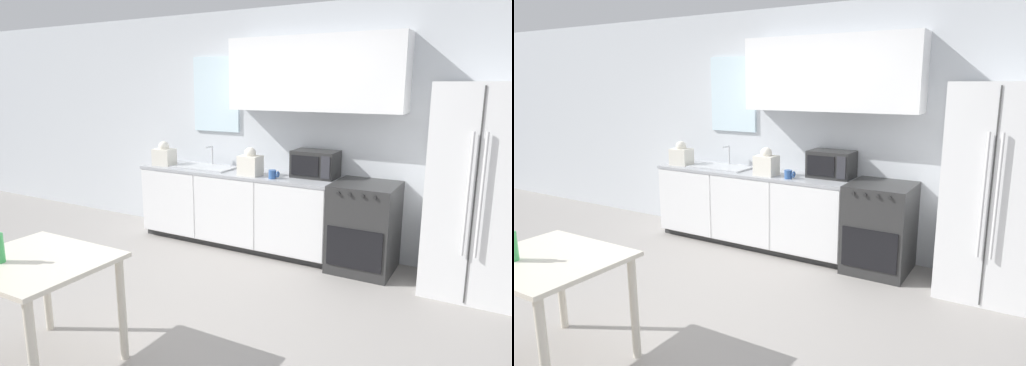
% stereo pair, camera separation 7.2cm
% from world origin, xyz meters
% --- Properties ---
extents(ground_plane, '(12.00, 12.00, 0.00)m').
position_xyz_m(ground_plane, '(0.00, 0.00, 0.00)').
color(ground_plane, gray).
extents(wall_back, '(12.00, 0.38, 2.70)m').
position_xyz_m(wall_back, '(0.06, 1.90, 1.47)').
color(wall_back, silver).
rests_on(wall_back, ground_plane).
extents(kitchen_counter, '(2.42, 0.61, 0.88)m').
position_xyz_m(kitchen_counter, '(-0.53, 1.61, 0.45)').
color(kitchen_counter, '#333333').
rests_on(kitchen_counter, ground_plane).
extents(oven_range, '(0.62, 0.65, 0.90)m').
position_xyz_m(oven_range, '(0.99, 1.59, 0.45)').
color(oven_range, '#2D2D2D').
rests_on(oven_range, ground_plane).
extents(refrigerator, '(0.79, 0.73, 1.89)m').
position_xyz_m(refrigerator, '(1.99, 1.57, 0.94)').
color(refrigerator, white).
rests_on(refrigerator, ground_plane).
extents(kitchen_sink, '(0.74, 0.41, 0.25)m').
position_xyz_m(kitchen_sink, '(-0.98, 1.62, 0.90)').
color(kitchen_sink, '#B7BABC').
rests_on(kitchen_sink, kitchen_counter).
extents(microwave, '(0.48, 0.31, 0.29)m').
position_xyz_m(microwave, '(0.40, 1.73, 1.03)').
color(microwave, '#282828').
rests_on(microwave, kitchen_counter).
extents(coffee_mug, '(0.11, 0.08, 0.09)m').
position_xyz_m(coffee_mug, '(0.04, 1.44, 0.93)').
color(coffee_mug, '#335999').
rests_on(coffee_mug, kitchen_counter).
extents(grocery_bag_0, '(0.23, 0.20, 0.31)m').
position_xyz_m(grocery_bag_0, '(-0.27, 1.48, 1.01)').
color(grocery_bag_0, silver).
rests_on(grocery_bag_0, kitchen_counter).
extents(grocery_bag_1, '(0.25, 0.22, 0.30)m').
position_xyz_m(grocery_bag_1, '(-1.52, 1.52, 1.01)').
color(grocery_bag_1, silver).
rests_on(grocery_bag_1, kitchen_counter).
extents(dining_table, '(0.91, 0.79, 0.77)m').
position_xyz_m(dining_table, '(-0.38, -1.09, 0.64)').
color(dining_table, beige).
rests_on(dining_table, ground_plane).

